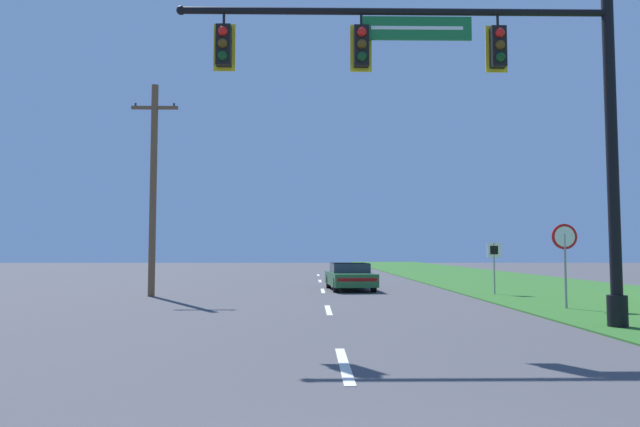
% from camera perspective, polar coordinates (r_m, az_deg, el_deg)
% --- Properties ---
extents(grass_verge_right, '(10.00, 110.00, 0.04)m').
position_cam_1_polar(grass_verge_right, '(34.66, 17.75, -6.42)').
color(grass_verge_right, '#2D6626').
rests_on(grass_verge_right, ground).
extents(road_center_line, '(0.16, 34.80, 0.01)m').
position_cam_1_polar(road_center_line, '(24.89, 0.29, -7.75)').
color(road_center_line, silver).
rests_on(road_center_line, ground).
extents(signal_mast, '(10.24, 0.47, 8.12)m').
position_cam_1_polar(signal_mast, '(13.91, 16.74, 10.58)').
color(signal_mast, black).
rests_on(signal_mast, grass_verge_right).
extents(car_ahead, '(2.14, 4.33, 1.19)m').
position_cam_1_polar(car_ahead, '(25.55, 3.00, -6.30)').
color(car_ahead, black).
rests_on(car_ahead, ground).
extents(stop_sign, '(0.76, 0.07, 2.50)m').
position_cam_1_polar(stop_sign, '(18.50, 23.27, -3.07)').
color(stop_sign, gray).
rests_on(stop_sign, grass_verge_right).
extents(route_sign_post, '(0.55, 0.06, 2.03)m').
position_cam_1_polar(route_sign_post, '(23.62, 17.01, -4.11)').
color(route_sign_post, gray).
rests_on(route_sign_post, grass_verge_right).
extents(utility_pole_near, '(1.80, 0.26, 8.23)m').
position_cam_1_polar(utility_pole_near, '(23.03, -16.34, 2.70)').
color(utility_pole_near, brown).
rests_on(utility_pole_near, ground).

